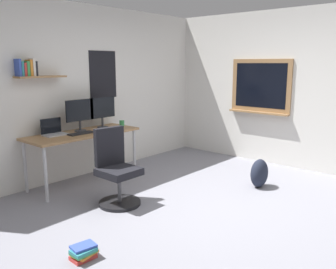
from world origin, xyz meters
name	(u,v)px	position (x,y,z in m)	size (l,w,h in m)	color
ground_plane	(217,212)	(0.00, 0.00, 0.00)	(5.20, 5.20, 0.00)	gray
wall_back	(86,91)	(-0.01, 2.45, 1.30)	(5.00, 0.30, 2.60)	silver
wall_right	(302,90)	(2.45, 0.03, 1.30)	(0.22, 5.00, 2.60)	silver
desk	(83,137)	(-0.39, 2.05, 0.68)	(1.64, 0.64, 0.75)	#997047
office_chair	(116,172)	(-0.59, 1.10, 0.41)	(0.52, 0.52, 0.95)	black
laptop	(54,131)	(-0.76, 2.20, 0.81)	(0.31, 0.21, 0.23)	#ADAFB5
monitor_primary	(80,113)	(-0.35, 2.15, 1.02)	(0.46, 0.17, 0.46)	#38383D
monitor_secondary	(102,110)	(0.06, 2.15, 1.02)	(0.46, 0.17, 0.46)	#38383D
keyboard	(81,133)	(-0.47, 1.97, 0.76)	(0.37, 0.13, 0.02)	black
computer_mouse	(97,130)	(-0.19, 1.97, 0.77)	(0.10, 0.06, 0.03)	#262628
coffee_mug	(122,123)	(0.33, 2.02, 0.80)	(0.08, 0.08, 0.09)	#338C4C
backpack	(259,173)	(1.13, 0.04, 0.20)	(0.32, 0.22, 0.41)	#1E2333
book_stack_on_floor	(84,252)	(-1.66, 0.32, 0.07)	(0.25, 0.19, 0.13)	#C63833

